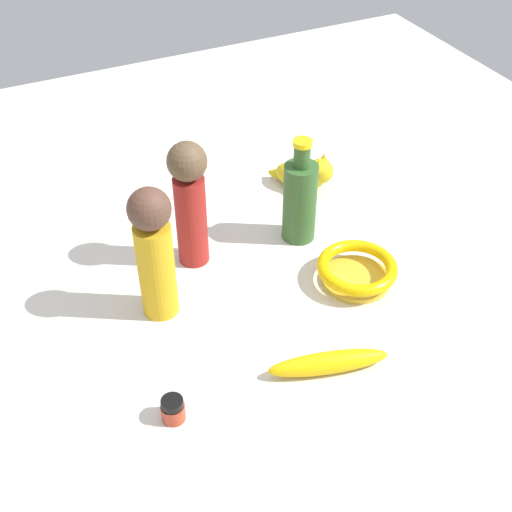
% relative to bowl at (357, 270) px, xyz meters
% --- Properties ---
extents(ground, '(2.00, 2.00, 0.00)m').
position_rel_bowl_xyz_m(ground, '(0.16, -0.09, -0.03)').
color(ground, silver).
extents(bowl, '(0.15, 0.15, 0.04)m').
position_rel_bowl_xyz_m(bowl, '(0.00, 0.00, 0.00)').
color(bowl, gold).
rests_on(bowl, ground).
extents(person_figure_child, '(0.07, 0.07, 0.26)m').
position_rel_bowl_xyz_m(person_figure_child, '(0.25, -0.19, 0.11)').
color(person_figure_child, maroon).
rests_on(person_figure_child, ground).
extents(nail_polish_jar, '(0.04, 0.04, 0.04)m').
position_rel_bowl_xyz_m(nail_polish_jar, '(0.41, 0.15, -0.01)').
color(nail_polish_jar, '#B13B23').
rests_on(nail_polish_jar, ground).
extents(bottle_tall, '(0.07, 0.07, 0.22)m').
position_rel_bowl_xyz_m(bottle_tall, '(0.03, -0.17, 0.06)').
color(bottle_tall, '#315C29').
rests_on(bottle_tall, ground).
extents(cat_figurine, '(0.12, 0.13, 0.09)m').
position_rel_bowl_xyz_m(cat_figurine, '(-0.06, -0.31, 0.01)').
color(cat_figurine, gold).
rests_on(cat_figurine, ground).
extents(person_figure_adult, '(0.09, 0.09, 0.26)m').
position_rel_bowl_xyz_m(person_figure_adult, '(0.35, -0.08, 0.11)').
color(person_figure_adult, gold).
rests_on(person_figure_adult, ground).
extents(banana, '(0.20, 0.09, 0.04)m').
position_rel_bowl_xyz_m(banana, '(0.16, 0.17, -0.01)').
color(banana, yellow).
rests_on(banana, ground).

